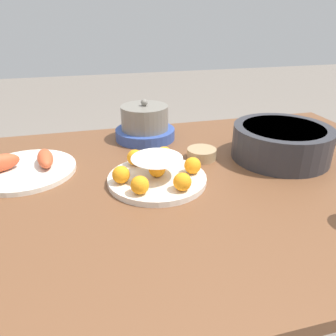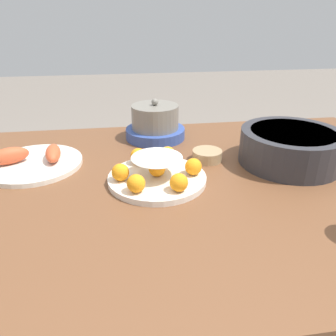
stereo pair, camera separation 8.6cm
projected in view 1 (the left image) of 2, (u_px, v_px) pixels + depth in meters
The scene contains 6 objects.
dining_table at pixel (178, 206), 0.93m from camera, with size 1.55×0.97×0.73m.
cake_plate at pixel (157, 173), 0.88m from camera, with size 0.27×0.27×0.08m.
serving_bowl at pixel (281, 141), 1.01m from camera, with size 0.30×0.30×0.10m.
sauce_bowl at pixel (202, 153), 1.02m from camera, with size 0.09×0.09×0.03m.
seafood_platter at pixel (24, 168), 0.93m from camera, with size 0.28×0.28×0.06m.
warming_pot at pixel (145, 124), 1.16m from camera, with size 0.21×0.21×0.14m.
Camera 1 is at (-0.23, -0.76, 1.15)m, focal length 35.00 mm.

